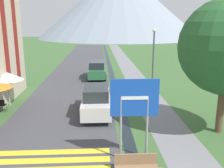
% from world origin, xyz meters
% --- Properties ---
extents(ground_plane, '(160.00, 160.00, 0.00)m').
position_xyz_m(ground_plane, '(0.00, 20.00, 0.00)').
color(ground_plane, '#3D6033').
extents(road, '(6.40, 60.00, 0.01)m').
position_xyz_m(road, '(-2.50, 30.00, 0.00)').
color(road, '#424247').
rests_on(road, ground_plane).
extents(footpath, '(2.20, 60.00, 0.01)m').
position_xyz_m(footpath, '(3.60, 30.00, 0.00)').
color(footpath, slate).
rests_on(footpath, ground_plane).
extents(drainage_channel, '(0.60, 60.00, 0.00)m').
position_xyz_m(drainage_channel, '(1.20, 30.00, 0.00)').
color(drainage_channel, black).
rests_on(drainage_channel, ground_plane).
extents(crosswalk_marking, '(5.44, 2.54, 0.01)m').
position_xyz_m(crosswalk_marking, '(-2.50, 3.36, 0.01)').
color(crosswalk_marking, yellow).
rests_on(crosswalk_marking, ground_plane).
extents(mountain_distant, '(60.09, 60.09, 25.27)m').
position_xyz_m(mountain_distant, '(7.75, 91.12, 12.64)').
color(mountain_distant, gray).
rests_on(mountain_distant, ground_plane).
extents(road_sign, '(1.98, 0.11, 3.50)m').
position_xyz_m(road_sign, '(1.22, 3.70, 2.37)').
color(road_sign, gray).
rests_on(road_sign, ground_plane).
extents(parked_car_near, '(1.85, 4.54, 1.82)m').
position_xyz_m(parked_car_near, '(-0.40, 9.17, 0.91)').
color(parked_car_near, silver).
rests_on(parked_car_near, ground_plane).
extents(parked_car_far, '(1.85, 4.51, 1.82)m').
position_xyz_m(parked_car_far, '(-0.42, 19.63, 0.91)').
color(parked_car_far, '#28663D').
rests_on(parked_car_far, ground_plane).
extents(cafe_chair_far_right, '(0.40, 0.40, 0.85)m').
position_xyz_m(cafe_chair_far_right, '(-6.50, 9.88, 0.51)').
color(cafe_chair_far_right, black).
rests_on(cafe_chair_far_right, ground_plane).
extents(cafe_umbrella_rear_white, '(2.14, 2.14, 2.37)m').
position_xyz_m(cafe_umbrella_rear_white, '(-6.48, 11.18, 2.09)').
color(cafe_umbrella_rear_white, '#B7B2A8').
rests_on(cafe_umbrella_rear_white, ground_plane).
extents(streetlamp, '(0.28, 0.28, 5.25)m').
position_xyz_m(streetlamp, '(3.78, 12.10, 3.11)').
color(streetlamp, '#515156').
rests_on(streetlamp, ground_plane).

